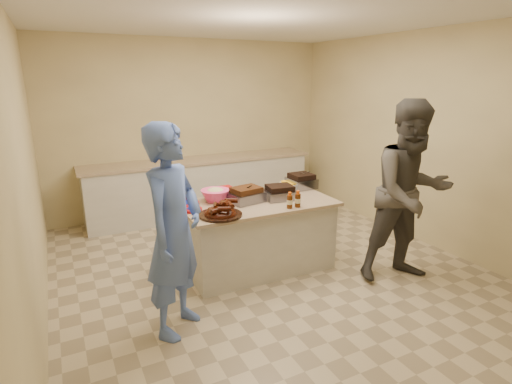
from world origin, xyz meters
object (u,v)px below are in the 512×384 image
guest_gray (401,277)px  mustard_bottle (239,199)px  bbq_bottle_b (289,208)px  guest_blue (180,327)px  rib_platter (221,216)px  coleslaw_bowl (216,201)px  bbq_bottle_a (298,207)px  island (258,267)px  roasting_pan (301,188)px  plastic_cup (187,202)px

guest_gray → mustard_bottle: bearing=154.7°
bbq_bottle_b → guest_blue: 1.60m
rib_platter → coleslaw_bowl: coleslaw_bowl is taller
coleslaw_bowl → bbq_bottle_a: coleslaw_bowl is taller
bbq_bottle_b → guest_blue: size_ratio=0.10×
island → bbq_bottle_b: 0.89m
coleslaw_bowl → bbq_bottle_b: 0.84m
bbq_bottle_b → mustard_bottle: bearing=120.4°
bbq_bottle_a → mustard_bottle: (-0.43, 0.56, 0.00)m
rib_platter → bbq_bottle_a: 0.84m
rib_platter → coleslaw_bowl: bearing=74.3°
roasting_pan → bbq_bottle_a: bbq_bottle_a is taller
island → bbq_bottle_a: bbq_bottle_a is taller
island → guest_blue: island is taller
roasting_pan → bbq_bottle_a: bearing=-126.2°
coleslaw_bowl → plastic_cup: (-0.30, 0.12, 0.00)m
bbq_bottle_b → guest_gray: bearing=-27.2°
plastic_cup → guest_blue: plastic_cup is taller
bbq_bottle_b → guest_blue: bearing=-164.7°
island → plastic_cup: (-0.71, 0.36, 0.79)m
mustard_bottle → guest_gray: bearing=-38.1°
mustard_bottle → bbq_bottle_b: bearing=-59.6°
island → plastic_cup: bearing=154.0°
island → guest_blue: bearing=-146.6°
island → bbq_bottle_a: (0.29, -0.35, 0.79)m
bbq_bottle_a → guest_gray: size_ratio=0.09×
island → mustard_bottle: (-0.13, 0.20, 0.79)m
bbq_bottle_b → coleslaw_bowl: bearing=135.3°
bbq_bottle_b → plastic_cup: bbq_bottle_b is taller
island → bbq_bottle_b: bearing=-60.1°
bbq_bottle_a → plastic_cup: bbq_bottle_a is taller
roasting_pan → mustard_bottle: 0.89m
coleslaw_bowl → guest_gray: coleslaw_bowl is taller
bbq_bottle_a → bbq_bottle_b: size_ratio=1.02×
roasting_pan → coleslaw_bowl: bearing=-178.4°
roasting_pan → mustard_bottle: (-0.88, -0.08, 0.00)m
bbq_bottle_a → guest_blue: bbq_bottle_a is taller
bbq_bottle_b → mustard_bottle: 0.64m
island → bbq_bottle_b: (0.19, -0.35, 0.79)m
rib_platter → plastic_cup: size_ratio=4.56×
mustard_bottle → plastic_cup: bearing=164.6°
roasting_pan → island: bearing=-159.8°
mustard_bottle → guest_blue: 1.58m
island → bbq_bottle_b: size_ratio=9.53×
island → plastic_cup: plastic_cup is taller
island → mustard_bottle: mustard_bottle is taller
bbq_bottle_a → rib_platter: bearing=172.7°
roasting_pan → mustard_bottle: bearing=-175.4°
bbq_bottle_b → plastic_cup: size_ratio=1.85×
roasting_pan → guest_gray: bearing=-65.7°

